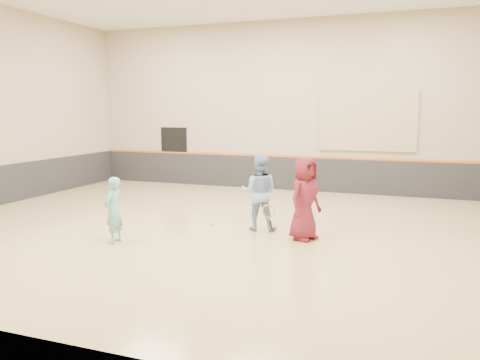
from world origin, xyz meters
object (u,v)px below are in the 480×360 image
(instructor, at_px, (259,193))
(spare_racket, at_px, (262,201))
(young_man, at_px, (305,199))
(girl, at_px, (113,210))

(instructor, relative_size, spare_racket, 2.67)
(instructor, xyz_separation_m, young_man, (1.21, -0.48, 0.02))
(girl, xyz_separation_m, spare_racket, (1.65, 5.52, -0.69))
(girl, distance_m, young_man, 4.18)
(instructor, distance_m, young_man, 1.30)
(instructor, bearing_deg, girl, 31.39)
(instructor, height_order, spare_racket, instructor)
(girl, height_order, young_man, young_man)
(girl, distance_m, instructor, 3.39)
(girl, bearing_deg, young_man, 109.41)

